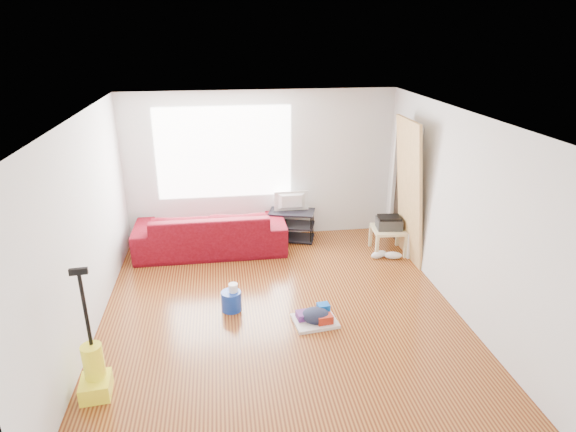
{
  "coord_description": "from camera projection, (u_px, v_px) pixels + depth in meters",
  "views": [
    {
      "loc": [
        -0.66,
        -5.29,
        3.41
      ],
      "look_at": [
        0.19,
        0.6,
        1.07
      ],
      "focal_mm": 30.0,
      "sensor_mm": 36.0,
      "label": 1
    }
  ],
  "objects": [
    {
      "name": "printer",
      "position": [
        389.0,
        223.0,
        7.67
      ],
      "size": [
        0.42,
        0.34,
        0.2
      ],
      "rotation": [
        0.0,
        0.0,
        -0.12
      ],
      "color": "#2C2C2C",
      "rests_on": "side_table"
    },
    {
      "name": "backpack",
      "position": [
        316.0,
        322.0,
        5.96
      ],
      "size": [
        0.42,
        0.37,
        0.2
      ],
      "primitive_type": "ellipsoid",
      "rotation": [
        0.0,
        0.0,
        -0.28
      ],
      "color": "black",
      "rests_on": "ground"
    },
    {
      "name": "room",
      "position": [
        284.0,
        216.0,
        5.9
      ],
      "size": [
        4.51,
        5.01,
        2.51
      ],
      "color": "#4F1D0D",
      "rests_on": "ground"
    },
    {
      "name": "tv",
      "position": [
        292.0,
        202.0,
        8.07
      ],
      "size": [
        0.58,
        0.08,
        0.33
      ],
      "primitive_type": "imported",
      "rotation": [
        0.0,
        0.0,
        3.14
      ],
      "color": "black",
      "rests_on": "tv_stand"
    },
    {
      "name": "door_panel",
      "position": [
        403.0,
        258.0,
        7.65
      ],
      "size": [
        0.28,
        0.88,
        2.2
      ],
      "primitive_type": "cube",
      "rotation": [
        0.0,
        -0.1,
        0.0
      ],
      "color": "#A17F41",
      "rests_on": "ground"
    },
    {
      "name": "bucket",
      "position": [
        232.0,
        310.0,
        6.24
      ],
      "size": [
        0.29,
        0.29,
        0.26
      ],
      "primitive_type": "cylinder",
      "rotation": [
        0.0,
        0.0,
        0.14
      ],
      "color": "#1234A2",
      "rests_on": "ground"
    },
    {
      "name": "side_table",
      "position": [
        388.0,
        232.0,
        7.73
      ],
      "size": [
        0.54,
        0.54,
        0.41
      ],
      "rotation": [
        0.0,
        0.0,
        -0.08
      ],
      "color": "beige",
      "rests_on": "ground"
    },
    {
      "name": "toilet_paper",
      "position": [
        234.0,
        297.0,
        6.18
      ],
      "size": [
        0.12,
        0.12,
        0.11
      ],
      "primitive_type": "cylinder",
      "color": "white",
      "rests_on": "bucket"
    },
    {
      "name": "sofa",
      "position": [
        212.0,
        251.0,
        7.89
      ],
      "size": [
        2.4,
        0.94,
        0.7
      ],
      "primitive_type": "imported",
      "rotation": [
        0.0,
        0.0,
        3.14
      ],
      "color": "#470007",
      "rests_on": "ground"
    },
    {
      "name": "sneakers",
      "position": [
        386.0,
        255.0,
        7.61
      ],
      "size": [
        0.52,
        0.27,
        0.12
      ],
      "rotation": [
        0.0,
        0.0,
        -0.07
      ],
      "color": "silver",
      "rests_on": "ground"
    },
    {
      "name": "tv_stand",
      "position": [
        292.0,
        225.0,
        8.22
      ],
      "size": [
        0.84,
        0.63,
        0.52
      ],
      "rotation": [
        0.0,
        0.0,
        -0.29
      ],
      "color": "black",
      "rests_on": "ground"
    },
    {
      "name": "cleaning_tray",
      "position": [
        316.0,
        318.0,
        5.96
      ],
      "size": [
        0.57,
        0.48,
        0.19
      ],
      "rotation": [
        0.0,
        0.0,
        0.13
      ],
      "color": "beige",
      "rests_on": "ground"
    },
    {
      "name": "vacuum",
      "position": [
        94.0,
        372.0,
        4.73
      ],
      "size": [
        0.31,
        0.35,
        1.37
      ],
      "rotation": [
        0.0,
        0.0,
        0.09
      ],
      "color": "#FFF524",
      "rests_on": "ground"
    }
  ]
}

